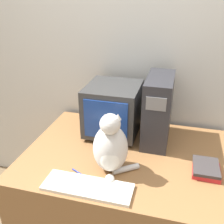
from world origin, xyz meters
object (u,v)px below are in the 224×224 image
at_px(pen, 80,174).
at_px(computer_tower, 158,110).
at_px(crt_monitor, 113,109).
at_px(keyboard, 88,187).
at_px(book_stack, 206,169).
at_px(cat, 111,147).

bearing_deg(pen, computer_tower, 53.70).
distance_m(crt_monitor, computer_tower, 0.32).
relative_size(keyboard, book_stack, 2.56).
xyz_separation_m(crt_monitor, book_stack, (0.64, -0.31, -0.17)).
bearing_deg(book_stack, keyboard, -154.06).
xyz_separation_m(crt_monitor, keyboard, (0.02, -0.61, -0.18)).
relative_size(crt_monitor, pen, 3.17).
relative_size(book_stack, pen, 1.52).
distance_m(cat, pen, 0.24).
xyz_separation_m(book_stack, pen, (-0.70, -0.20, -0.02)).
height_order(crt_monitor, keyboard, crt_monitor).
distance_m(crt_monitor, keyboard, 0.64).
relative_size(cat, pen, 3.05).
bearing_deg(cat, crt_monitor, 89.67).
bearing_deg(computer_tower, keyboard, -115.85).
bearing_deg(crt_monitor, cat, -77.00).
bearing_deg(keyboard, computer_tower, 64.15).
relative_size(keyboard, pen, 3.90).
xyz_separation_m(keyboard, pen, (-0.08, 0.10, -0.01)).
xyz_separation_m(keyboard, cat, (0.08, 0.18, 0.15)).
height_order(crt_monitor, computer_tower, computer_tower).
bearing_deg(computer_tower, book_stack, -43.45).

